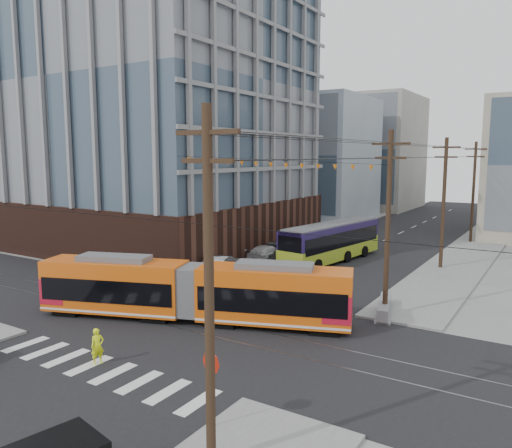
{
  "coord_description": "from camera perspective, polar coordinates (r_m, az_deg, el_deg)",
  "views": [
    {
      "loc": [
        17.23,
        -17.32,
        9.56
      ],
      "look_at": [
        -0.83,
        11.45,
        4.86
      ],
      "focal_mm": 35.0,
      "sensor_mm": 36.0,
      "label": 1
    }
  ],
  "objects": [
    {
      "name": "parked_car_silver",
      "position": [
        40.23,
        -4.1,
        -4.69
      ],
      "size": [
        2.94,
        5.23,
        1.63
      ],
      "primitive_type": "imported",
      "rotation": [
        0.0,
        0.0,
        3.4
      ],
      "color": "#959A9E",
      "rests_on": "ground"
    },
    {
      "name": "parked_car_grey",
      "position": [
        47.34,
        2.22,
        -2.87
      ],
      "size": [
        3.96,
        5.75,
        1.46
      ],
      "primitive_type": "imported",
      "rotation": [
        0.0,
        0.0,
        3.46
      ],
      "color": "#575757",
      "rests_on": "ground"
    },
    {
      "name": "utility_pole_near",
      "position": [
        14.86,
        -5.37,
        -8.02
      ],
      "size": [
        0.3,
        0.3,
        11.0
      ],
      "primitive_type": "cylinder",
      "color": "black",
      "rests_on": "ground"
    },
    {
      "name": "city_bus",
      "position": [
        45.55,
        8.61,
        -2.03
      ],
      "size": [
        4.58,
        12.9,
        3.58
      ],
      "primitive_type": null,
      "rotation": [
        0.0,
        0.0,
        -0.15
      ],
      "color": "#1F1341",
      "rests_on": "ground"
    },
    {
      "name": "stop_sign",
      "position": [
        18.35,
        -5.12,
        -18.75
      ],
      "size": [
        0.95,
        0.95,
        2.69
      ],
      "primitive_type": null,
      "rotation": [
        0.0,
        0.0,
        -0.18
      ],
      "color": "#A91C0C",
      "rests_on": "ground"
    },
    {
      "name": "parked_car_white",
      "position": [
        45.38,
        1.18,
        -3.34
      ],
      "size": [
        2.32,
        5.1,
        1.45
      ],
      "primitive_type": "imported",
      "rotation": [
        0.0,
        0.0,
        3.2
      ],
      "color": "silver",
      "rests_on": "ground"
    },
    {
      "name": "utility_pole_far",
      "position": [
        73.95,
        25.35,
        3.98
      ],
      "size": [
        0.3,
        0.3,
        11.0
      ],
      "primitive_type": "cylinder",
      "color": "black",
      "rests_on": "ground"
    },
    {
      "name": "pedestrian",
      "position": [
        24.72,
        -17.66,
        -13.16
      ],
      "size": [
        0.59,
        0.71,
        1.68
      ],
      "primitive_type": "imported",
      "rotation": [
        0.0,
        0.0,
        1.21
      ],
      "color": "#EAFE15",
      "rests_on": "ground"
    },
    {
      "name": "bg_bldg_nw_far",
      "position": [
        94.62,
        12.97,
        7.96
      ],
      "size": [
        16.0,
        18.0,
        20.0
      ],
      "primitive_type": "cube",
      "color": "gray",
      "rests_on": "ground"
    },
    {
      "name": "jersey_barrier",
      "position": [
        31.54,
        14.44,
        -9.23
      ],
      "size": [
        1.96,
        4.24,
        0.83
      ],
      "primitive_type": "cube",
      "rotation": [
        0.0,
        0.0,
        0.26
      ],
      "color": "slate",
      "rests_on": "ground"
    },
    {
      "name": "ground",
      "position": [
        26.23,
        -12.2,
        -13.68
      ],
      "size": [
        160.0,
        160.0,
        0.0
      ],
      "primitive_type": "plane",
      "color": "slate"
    },
    {
      "name": "streetcar",
      "position": [
        29.33,
        -7.32,
        -7.61
      ],
      "size": [
        18.03,
        8.6,
        3.52
      ],
      "primitive_type": null,
      "rotation": [
        0.0,
        0.0,
        0.35
      ],
      "color": "#D6540E",
      "rests_on": "ground"
    },
    {
      "name": "bg_bldg_nw_near",
      "position": [
        77.31,
        5.88,
        7.43
      ],
      "size": [
        18.0,
        16.0,
        18.0
      ],
      "primitive_type": "cube",
      "color": "#8C99A5",
      "rests_on": "ground"
    },
    {
      "name": "office_building",
      "position": [
        56.45,
        -12.36,
        12.53
      ],
      "size": [
        30.0,
        25.0,
        28.6
      ],
      "primitive_type": "cube",
      "color": "#381E16",
      "rests_on": "ground"
    }
  ]
}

